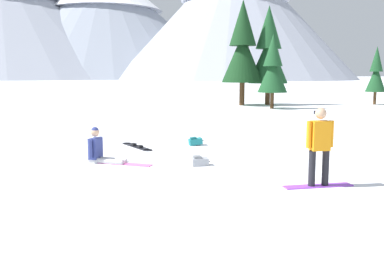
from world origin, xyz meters
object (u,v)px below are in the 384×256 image
snowboarder_foreground (320,145)px  loose_snowboard_far_spare (137,146)px  pine_tree_short (376,73)px  pine_tree_slender (273,68)px  snowboarder_midground (101,150)px  backpack_teal (195,141)px  backpack_grey (199,161)px  pine_tree_tall (243,48)px  pine_tree_young (269,51)px

snowboarder_foreground → loose_snowboard_far_spare: bearing=130.2°
pine_tree_short → pine_tree_slender: size_ratio=0.88×
snowboarder_midground → loose_snowboard_far_spare: bearing=73.4°
pine_tree_short → pine_tree_slender: pine_tree_slender is taller
loose_snowboard_far_spare → backpack_teal: size_ratio=3.25×
backpack_grey → pine_tree_tall: bearing=78.4°
snowboarder_midground → backpack_grey: (2.71, -0.47, -0.23)m
snowboarder_foreground → backpack_grey: (-2.48, 2.26, -0.80)m
pine_tree_short → pine_tree_young: pine_tree_young is taller
snowboarder_foreground → snowboarder_midground: 5.89m
backpack_teal → pine_tree_slender: pine_tree_slender is taller
backpack_teal → pine_tree_slender: size_ratio=0.11×
pine_tree_tall → snowboarder_foreground: bearing=-94.8°
snowboarder_foreground → pine_tree_tall: (2.06, 24.35, 3.52)m
loose_snowboard_far_spare → pine_tree_slender: bearing=62.6°
backpack_grey → pine_tree_slender: pine_tree_slender is taller
snowboarder_midground → pine_tree_short: bearing=50.6°
loose_snowboard_far_spare → pine_tree_slender: (8.12, 15.70, 2.84)m
snowboarder_foreground → backpack_teal: (-2.45, 5.53, -0.77)m
pine_tree_tall → pine_tree_slender: pine_tree_tall is taller
snowboarder_midground → backpack_teal: snowboarder_midground is taller
pine_tree_slender → loose_snowboard_far_spare: bearing=-117.4°
snowboarder_foreground → pine_tree_tall: pine_tree_tall is taller
snowboarder_foreground → snowboarder_midground: size_ratio=0.95×
backpack_grey → pine_tree_short: size_ratio=0.12×
loose_snowboard_far_spare → backpack_teal: (1.99, 0.28, 0.12)m
pine_tree_short → pine_tree_tall: bearing=-177.9°
pine_tree_young → snowboarder_midground: bearing=-113.0°
pine_tree_young → snowboarder_foreground: bearing=-99.6°
pine_tree_short → pine_tree_tall: pine_tree_tall is taller
pine_tree_young → backpack_grey: bearing=-106.5°
snowboarder_midground → loose_snowboard_far_spare: snowboarder_midground is taller
pine_tree_young → pine_tree_slender: size_ratio=1.48×
pine_tree_slender → backpack_teal: bearing=-111.7°
pine_tree_tall → pine_tree_short: bearing=2.1°
backpack_grey → snowboarder_midground: bearing=170.2°
snowboarder_foreground → loose_snowboard_far_spare: 6.93m
backpack_grey → pine_tree_short: (15.37, 22.49, 2.41)m
snowboarder_midground → pine_tree_young: pine_tree_young is taller
snowboarder_midground → pine_tree_tall: (7.25, 21.62, 4.08)m
pine_tree_slender → pine_tree_short: bearing=22.4°
pine_tree_young → loose_snowboard_far_spare: bearing=-113.8°
backpack_grey → pine_tree_tall: size_ratio=0.07×
backpack_teal → backpack_grey: backpack_teal is taller
loose_snowboard_far_spare → pine_tree_young: pine_tree_young is taller
snowboarder_midground → pine_tree_young: size_ratio=0.23×
loose_snowboard_far_spare → backpack_grey: backpack_grey is taller
backpack_teal → pine_tree_short: bearing=51.4°
pine_tree_short → pine_tree_young: bearing=179.9°
backpack_grey → snowboarder_foreground: bearing=-42.4°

